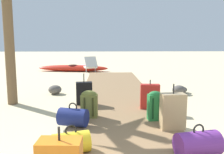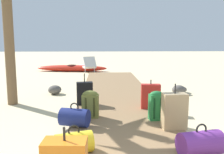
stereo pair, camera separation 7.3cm
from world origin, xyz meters
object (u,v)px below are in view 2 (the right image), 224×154
(suitcase_red, at_px, (151,96))
(duffel_bag_purple, at_px, (201,143))
(duffel_bag_navy, at_px, (75,117))
(suitcase_tan, at_px, (174,111))
(backpack_green, at_px, (156,105))
(lounge_chair, at_px, (88,65))
(kayak, at_px, (72,68))
(suitcase_black, at_px, (85,93))
(backpack_olive, at_px, (90,103))
(duffel_bag_yellow, at_px, (74,143))

(suitcase_red, bearing_deg, duffel_bag_purple, -84.73)
(duffel_bag_purple, xyz_separation_m, duffel_bag_navy, (-1.82, 1.20, -0.00))
(suitcase_tan, bearing_deg, backpack_green, 113.62)
(backpack_green, bearing_deg, suitcase_red, 86.00)
(suitcase_red, relative_size, lounge_chair, 0.41)
(duffel_bag_purple, distance_m, backpack_green, 1.51)
(suitcase_tan, bearing_deg, kayak, 108.08)
(duffel_bag_navy, distance_m, lounge_chair, 8.33)
(suitcase_red, height_order, suitcase_tan, suitcase_tan)
(suitcase_red, relative_size, suitcase_black, 0.88)
(suitcase_red, height_order, backpack_green, suitcase_red)
(suitcase_red, height_order, backpack_olive, suitcase_red)
(lounge_chair, bearing_deg, duffel_bag_purple, -77.90)
(suitcase_black, relative_size, lounge_chair, 0.46)
(duffel_bag_navy, distance_m, backpack_green, 1.58)
(suitcase_red, bearing_deg, lounge_chair, 104.19)
(kayak, bearing_deg, suitcase_black, -80.60)
(backpack_green, xyz_separation_m, lounge_chair, (-1.78, 8.05, -0.05))
(suitcase_black, bearing_deg, backpack_green, -39.75)
(duffel_bag_yellow, xyz_separation_m, lounge_chair, (-0.33, 9.39, 0.10))
(suitcase_black, distance_m, backpack_green, 1.91)
(backpack_green, distance_m, kayak, 8.62)
(lounge_chair, height_order, kayak, lounge_chair)
(duffel_bag_yellow, xyz_separation_m, suitcase_tan, (1.65, 0.87, 0.17))
(suitcase_red, bearing_deg, suitcase_black, 164.50)
(suitcase_red, xyz_separation_m, suitcase_tan, (0.15, -1.28, 0.04))
(backpack_green, bearing_deg, lounge_chair, 102.45)
(lounge_chair, bearing_deg, suitcase_tan, -76.89)
(duffel_bag_navy, bearing_deg, suitcase_tan, -6.42)
(duffel_bag_purple, height_order, duffel_bag_navy, duffel_bag_purple)
(duffel_bag_navy, height_order, kayak, duffel_bag_navy)
(kayak, bearing_deg, backpack_olive, -80.48)
(suitcase_black, distance_m, duffel_bag_navy, 1.51)
(duffel_bag_purple, relative_size, backpack_green, 1.11)
(suitcase_tan, bearing_deg, duffel_bag_purple, -86.77)
(duffel_bag_navy, bearing_deg, backpack_olive, 62.06)
(suitcase_red, distance_m, suitcase_tan, 1.29)
(duffel_bag_yellow, relative_size, kayak, 0.15)
(duffel_bag_yellow, height_order, suitcase_black, suitcase_black)
(duffel_bag_yellow, bearing_deg, backpack_olive, 84.32)
(duffel_bag_navy, bearing_deg, suitcase_black, 86.94)
(lounge_chair, bearing_deg, duffel_bag_navy, -88.44)
(lounge_chair, bearing_deg, suitcase_red, -75.81)
(suitcase_tan, distance_m, backpack_green, 0.52)
(backpack_olive, distance_m, lounge_chair, 7.85)
(suitcase_tan, height_order, backpack_green, suitcase_tan)
(lounge_chair, bearing_deg, backpack_green, -77.55)
(suitcase_red, distance_m, duffel_bag_yellow, 2.62)
(duffel_bag_yellow, relative_size, backpack_olive, 1.04)
(duffel_bag_yellow, bearing_deg, backpack_green, 43.04)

